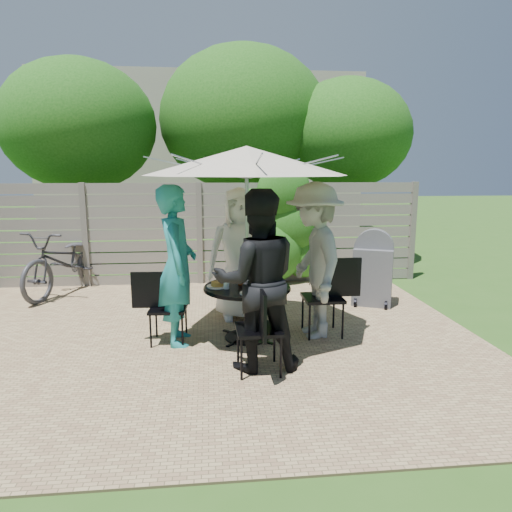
{
  "coord_description": "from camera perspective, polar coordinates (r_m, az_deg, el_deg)",
  "views": [
    {
      "loc": [
        0.19,
        -5.21,
        2.06
      ],
      "look_at": [
        0.75,
        0.33,
        1.01
      ],
      "focal_mm": 32.0,
      "sensor_mm": 36.0,
      "label": 1
    }
  ],
  "objects": [
    {
      "name": "plate_right",
      "position": [
        5.58,
        2.56,
        -3.37
      ],
      "size": [
        0.26,
        0.26,
        0.06
      ],
      "color": "white",
      "rests_on": "patio_table"
    },
    {
      "name": "person_back",
      "position": [
        6.29,
        -2.05,
        0.22
      ],
      "size": [
        0.92,
        0.62,
        1.84
      ],
      "primitive_type": "imported",
      "rotation": [
        0.0,
        0.0,
        6.32
      ],
      "color": "white",
      "rests_on": "ground"
    },
    {
      "name": "chair_left",
      "position": [
        5.63,
        -11.0,
        -8.12
      ],
      "size": [
        0.65,
        0.45,
        0.89
      ],
      "rotation": [
        0.0,
        0.0,
        6.21
      ],
      "color": "black",
      "rests_on": "ground"
    },
    {
      "name": "person_front",
      "position": [
        4.67,
        0.13,
        -3.16
      ],
      "size": [
        0.94,
        0.75,
        1.88
      ],
      "primitive_type": "imported",
      "rotation": [
        0.0,
        0.0,
        3.18
      ],
      "color": "black",
      "rests_on": "ground"
    },
    {
      "name": "plate_front",
      "position": [
        5.18,
        -0.62,
        -4.47
      ],
      "size": [
        0.26,
        0.26,
        0.06
      ],
      "color": "white",
      "rests_on": "patio_table"
    },
    {
      "name": "bbq_grill",
      "position": [
        7.21,
        14.41,
        -1.82
      ],
      "size": [
        0.71,
        0.64,
        1.19
      ],
      "rotation": [
        0.0,
        0.0,
        -0.41
      ],
      "color": "#535358",
      "rests_on": "ground"
    },
    {
      "name": "person_left",
      "position": [
        5.44,
        -9.84,
        -1.24
      ],
      "size": [
        0.48,
        0.71,
        1.9
      ],
      "primitive_type": "imported",
      "rotation": [
        0.0,
        0.0,
        7.89
      ],
      "color": "teal",
      "rests_on": "ground"
    },
    {
      "name": "chair_right",
      "position": [
        5.83,
        8.44,
        -7.0
      ],
      "size": [
        0.72,
        0.48,
        0.99
      ],
      "rotation": [
        0.0,
        0.0,
        3.14
      ],
      "color": "black",
      "rests_on": "ground"
    },
    {
      "name": "coffee_cup",
      "position": [
        5.75,
        -0.4,
        -2.59
      ],
      "size": [
        0.08,
        0.08,
        0.12
      ],
      "primitive_type": "cylinder",
      "color": "#C6B293",
      "rests_on": "patio_table"
    },
    {
      "name": "backyard_envelope",
      "position": [
        15.51,
        -6.34,
        12.66
      ],
      "size": [
        60.0,
        60.0,
        5.0
      ],
      "color": "#2F561B",
      "rests_on": "ground"
    },
    {
      "name": "bicycle",
      "position": [
        8.32,
        -22.67,
        -0.59
      ],
      "size": [
        1.39,
        2.23,
        1.1
      ],
      "primitive_type": "imported",
      "rotation": [
        0.0,
        0.0,
        -0.34
      ],
      "color": "#333338",
      "rests_on": "ground"
    },
    {
      "name": "person_right",
      "position": [
        5.63,
        7.29,
        -0.64
      ],
      "size": [
        0.77,
        1.27,
        1.93
      ],
      "primitive_type": "imported",
      "rotation": [
        0.0,
        0.0,
        4.75
      ],
      "color": "#A1A29D",
      "rests_on": "ground"
    },
    {
      "name": "plate_extra",
      "position": [
        5.27,
        1.24,
        -4.23
      ],
      "size": [
        0.24,
        0.24,
        0.06
      ],
      "color": "white",
      "rests_on": "patio_table"
    },
    {
      "name": "glass_front",
      "position": [
        5.28,
        0.36,
        -3.67
      ],
      "size": [
        0.07,
        0.07,
        0.14
      ],
      "primitive_type": "cylinder",
      "color": "silver",
      "rests_on": "patio_table"
    },
    {
      "name": "plate_left",
      "position": [
        5.5,
        -4.85,
        -3.62
      ],
      "size": [
        0.26,
        0.26,
        0.06
      ],
      "color": "white",
      "rests_on": "patio_table"
    },
    {
      "name": "syrup_jug",
      "position": [
        5.56,
        -1.8,
        -2.84
      ],
      "size": [
        0.09,
        0.09,
        0.16
      ],
      "primitive_type": "cylinder",
      "color": "#59280C",
      "rests_on": "patio_table"
    },
    {
      "name": "plate_back",
      "position": [
        5.88,
        -1.55,
        -2.65
      ],
      "size": [
        0.26,
        0.26,
        0.06
      ],
      "color": "white",
      "rests_on": "patio_table"
    },
    {
      "name": "glass_left",
      "position": [
        5.39,
        -3.72,
        -3.39
      ],
      "size": [
        0.07,
        0.07,
        0.14
      ],
      "primitive_type": "cylinder",
      "color": "silver",
      "rests_on": "patio_table"
    },
    {
      "name": "umbrella",
      "position": [
        5.36,
        -1.17,
        11.79
      ],
      "size": [
        2.5,
        2.5,
        2.34
      ],
      "rotation": [
        0.0,
        0.0,
        0.04
      ],
      "color": "silver",
      "rests_on": "ground"
    },
    {
      "name": "chair_front",
      "position": [
        4.75,
        0.36,
        -11.28
      ],
      "size": [
        0.47,
        0.69,
        0.95
      ],
      "rotation": [
        0.0,
        0.0,
        1.6
      ],
      "color": "black",
      "rests_on": "ground"
    },
    {
      "name": "patio_table",
      "position": [
        5.59,
        -1.11,
        -5.79
      ],
      "size": [
        1.08,
        1.08,
        0.68
      ],
      "rotation": [
        0.0,
        0.0,
        0.04
      ],
      "color": "black",
      "rests_on": "ground"
    },
    {
      "name": "glass_right",
      "position": [
        5.66,
        1.37,
        -2.71
      ],
      "size": [
        0.07,
        0.07,
        0.14
      ],
      "primitive_type": "cylinder",
      "color": "silver",
      "rests_on": "patio_table"
    },
    {
      "name": "chair_back",
      "position": [
        6.57,
        -2.13,
        -5.01
      ],
      "size": [
        0.46,
        0.69,
        0.95
      ],
      "rotation": [
        0.0,
        0.0,
        4.69
      ],
      "color": "black",
      "rests_on": "ground"
    }
  ]
}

